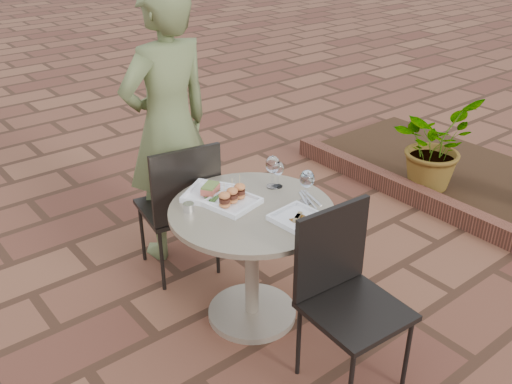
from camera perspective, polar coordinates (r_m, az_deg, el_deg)
ground at (r=3.51m, az=5.80°, el=-12.05°), size 60.00×60.00×0.00m
cafe_table at (r=3.20m, az=-0.42°, el=-5.50°), size 0.90×0.90×0.73m
chair_far at (r=3.56m, az=-7.46°, el=-0.81°), size 0.51×0.51×0.93m
chair_near at (r=2.84m, az=8.78°, el=-9.13°), size 0.47×0.47×0.93m
diner at (r=3.71m, az=-8.75°, el=6.46°), size 0.70×0.49×1.82m
plate_salmon at (r=3.19m, az=-4.55°, el=-0.09°), size 0.36×0.36×0.07m
plate_sliders at (r=3.09m, az=-2.38°, el=-0.70°), size 0.29×0.29×0.16m
plate_tuna at (r=2.96m, az=4.20°, el=-2.61°), size 0.25×0.25×0.03m
wine_glass_right at (r=3.08m, az=5.12°, el=1.23°), size 0.08×0.08×0.19m
wine_glass_mid at (r=3.24m, az=1.68°, el=2.69°), size 0.08×0.08×0.19m
wine_glass_far at (r=3.25m, az=2.22°, el=2.29°), size 0.07×0.07×0.16m
steel_ramekin at (r=3.06m, az=-6.75°, el=-1.52°), size 0.08×0.08×0.05m
cutlery_set at (r=3.17m, az=5.28°, el=-0.75°), size 0.17×0.25×0.00m
planter_curb at (r=4.69m, az=17.46°, el=-1.13°), size 0.12×3.00×0.15m
mulch_bed at (r=5.26m, az=21.80°, el=0.77°), size 1.30×3.00×0.06m
potted_plant_a at (r=4.86m, az=17.31°, el=4.61°), size 0.77×0.70×0.75m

